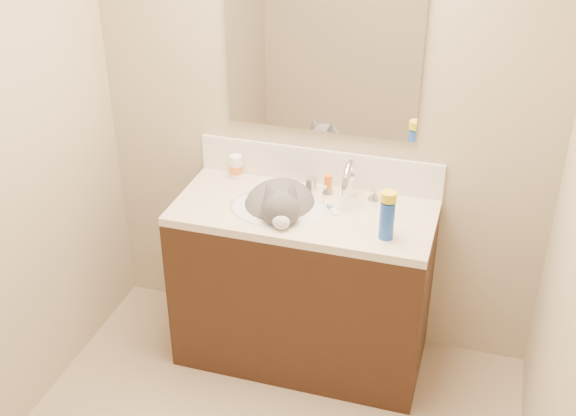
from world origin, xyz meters
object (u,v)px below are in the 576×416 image
Objects in this scene: vanity_cabinet at (303,288)px; silver_jar at (311,184)px; basin at (277,221)px; faucet at (349,184)px; spray_can at (387,220)px; cat at (280,208)px; pill_bottle at (236,167)px; amber_bottle at (328,184)px.

silver_jar is (-0.02, 0.19, 0.48)m from vanity_cabinet.
basin is 0.38m from faucet.
basin is at bearing 168.22° from spray_can.
faucet reaches higher than basin.
faucet is 0.55× the size of cat.
spray_can reaches higher than pill_bottle.
cat is 8.24× the size of silver_jar.
amber_bottle is at bearing 27.21° from cat.
amber_bottle is (0.19, 0.21, 0.12)m from basin.
faucet is (0.30, 0.17, 0.16)m from basin.
cat is (0.01, 0.03, 0.06)m from basin.
spray_can is (0.22, -0.28, 0.00)m from faucet.
cat is (-0.11, -0.00, 0.44)m from vanity_cabinet.
spray_can is (0.51, -0.13, 0.10)m from cat.
pill_bottle is at bearing 173.38° from faucet.
cat is 0.22m from silver_jar.
spray_can is (0.52, -0.11, 0.16)m from basin.
amber_bottle is at bearing 136.27° from spray_can.
basin is 0.26m from silver_jar.
basin is at bearing -39.50° from pill_bottle.
silver_jar is (0.09, 0.19, 0.05)m from cat.
amber_bottle is (0.08, -0.01, 0.02)m from silver_jar.
spray_can is (0.42, -0.33, 0.06)m from silver_jar.
silver_jar is (0.10, 0.22, 0.10)m from basin.
vanity_cabinet is at bearing -110.86° from amber_bottle.
silver_jar is at bearing 165.73° from faucet.
basin is at bearing -150.88° from faucet.
cat is 5.49× the size of amber_bottle.
vanity_cabinet is 2.36× the size of cat.
silver_jar is 0.09m from amber_bottle.
vanity_cabinet is at bearing -85.12° from silver_jar.
amber_bottle is at bearing 48.15° from basin.
faucet reaches higher than silver_jar.
silver_jar is at bearing 176.00° from amber_bottle.
spray_can is at bearing -11.78° from basin.
faucet reaches higher than cat.
vanity_cabinet is 10.25× the size of pill_bottle.
faucet reaches higher than pill_bottle.
vanity_cabinet is 12.95× the size of amber_bottle.
cat reaches higher than vanity_cabinet.
silver_jar is (-0.20, 0.05, -0.06)m from faucet.
basin is 7.28× the size of silver_jar.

